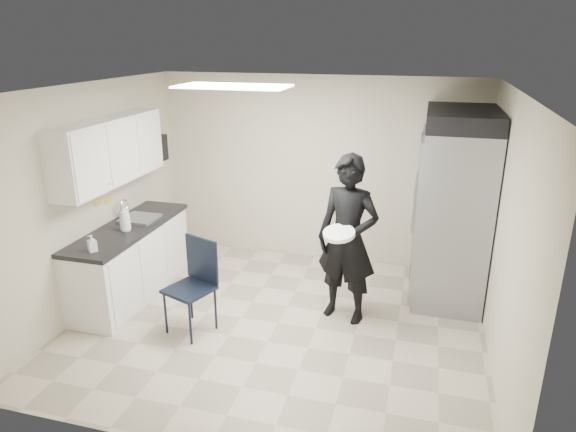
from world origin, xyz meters
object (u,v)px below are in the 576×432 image
(folding_chair, at_px, (189,290))
(man_tuxedo, at_px, (348,240))
(commercial_fridge, at_px, (453,214))
(lower_counter, at_px, (131,262))

(folding_chair, distance_m, man_tuxedo, 1.81)
(commercial_fridge, relative_size, folding_chair, 2.08)
(lower_counter, height_order, man_tuxedo, man_tuxedo)
(commercial_fridge, distance_m, man_tuxedo, 1.46)
(commercial_fridge, xyz_separation_m, folding_chair, (-2.70, -1.68, -0.55))
(lower_counter, relative_size, commercial_fridge, 0.90)
(lower_counter, height_order, folding_chair, folding_chair)
(lower_counter, xyz_separation_m, commercial_fridge, (3.78, 1.07, 0.62))
(lower_counter, bearing_deg, commercial_fridge, 15.88)
(folding_chair, bearing_deg, lower_counter, 171.29)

